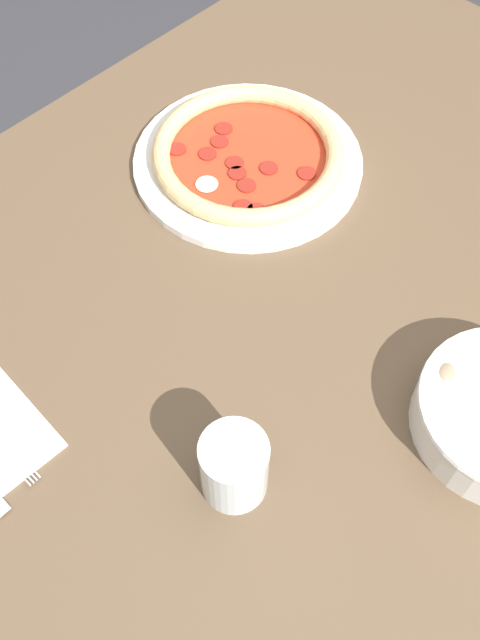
{
  "coord_description": "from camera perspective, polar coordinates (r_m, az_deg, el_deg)",
  "views": [
    {
      "loc": [
        0.51,
        0.33,
        1.49
      ],
      "look_at": [
        0.17,
        0.01,
        0.77
      ],
      "focal_mm": 40.0,
      "sensor_mm": 36.0,
      "label": 1
    }
  ],
  "objects": [
    {
      "name": "ground_plane",
      "position": [
        1.61,
        3.97,
        -11.34
      ],
      "size": [
        8.0,
        8.0,
        0.0
      ],
      "primitive_type": "plane",
      "color": "#333338"
    },
    {
      "name": "dining_table",
      "position": [
        1.03,
        6.06,
        2.21
      ],
      "size": [
        1.21,
        0.98,
        0.75
      ],
      "color": "brown",
      "rests_on": "ground_plane"
    },
    {
      "name": "pizza",
      "position": [
        1.04,
        0.63,
        12.97
      ],
      "size": [
        0.33,
        0.33,
        0.04
      ],
      "color": "white",
      "rests_on": "dining_table"
    },
    {
      "name": "glass",
      "position": [
        0.74,
        -0.48,
        -11.67
      ],
      "size": [
        0.07,
        0.07,
        0.09
      ],
      "color": "silver",
      "rests_on": "dining_table"
    }
  ]
}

